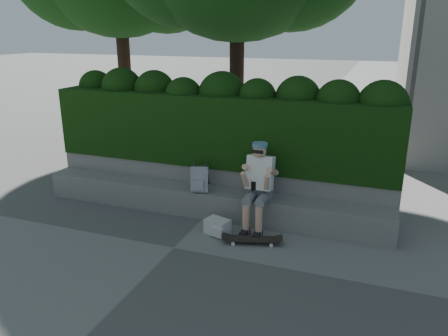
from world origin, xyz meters
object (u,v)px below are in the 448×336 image
at_px(person, 259,183).
at_px(skateboard, 252,239).
at_px(backpack_plaid, 200,179).
at_px(backpack_ground, 217,226).

xyz_separation_m(person, skateboard, (0.07, -0.55, -0.68)).
bearing_deg(person, backpack_plaid, 175.46).
bearing_deg(backpack_plaid, person, -24.33).
bearing_deg(backpack_plaid, backpack_ground, -64.41).
distance_m(person, backpack_ground, 0.92).
xyz_separation_m(person, backpack_ground, (-0.52, -0.42, -0.64)).
bearing_deg(backpack_ground, person, 54.70).
height_order(skateboard, backpack_plaid, backpack_plaid).
height_order(person, backpack_ground, person).
bearing_deg(backpack_plaid, skateboard, -49.64).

